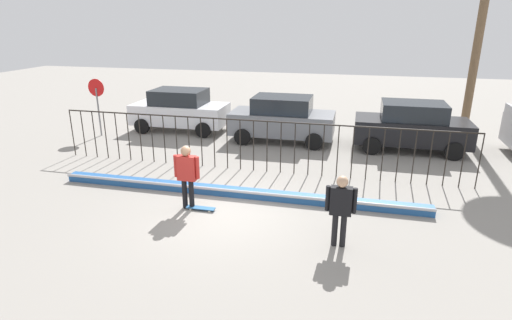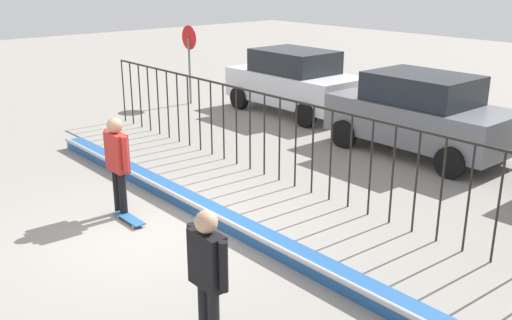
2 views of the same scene
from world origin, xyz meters
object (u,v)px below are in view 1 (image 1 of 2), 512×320
Objects in this scene: camera_operator at (341,205)px; parked_car_white at (180,110)px; parked_car_black at (412,126)px; stop_sign at (97,99)px; skateboarder at (187,172)px; parked_car_gray at (282,119)px; skateboard at (201,208)px.

parked_car_white is (-7.67, 8.83, -0.06)m from camera_operator.
camera_operator is at bearing -103.63° from parked_car_black.
camera_operator is 8.44m from parked_car_black.
parked_car_white is 1.72× the size of stop_sign.
parked_car_white is 1.00× the size of parked_car_black.
parked_car_gray is at bearing 71.28° from skateboarder.
parked_car_gray is (1.31, 7.11, -0.10)m from skateboarder.
parked_car_black is 13.15m from stop_sign.
stop_sign is at bearing -154.71° from parked_car_white.
parked_car_black reaches higher than skateboard.
parked_car_black is at bearing -7.22° from parked_car_white.
stop_sign is at bearing 129.23° from skateboarder.
stop_sign reaches higher than parked_car_white.
camera_operator is 0.40× the size of parked_car_gray.
parked_car_black reaches higher than camera_operator.
skateboarder is 7.23m from parked_car_gray.
stop_sign is (-3.09, -1.67, 0.64)m from parked_car_white.
skateboard is at bearing -66.36° from parked_car_white.
parked_car_white is at bearing 178.36° from parked_car_black.
camera_operator is 0.40× the size of parked_car_white.
skateboarder is at bearing 7.68° from camera_operator.
skateboard is 9.38m from parked_car_black.
skateboard is 0.19× the size of parked_car_gray.
stop_sign reaches higher than skateboard.
skateboarder is at bearing -98.37° from parked_car_gray.
parked_car_black is 1.72× the size of stop_sign.
parked_car_black is at bearing 1.31° from parked_car_gray.
skateboard is at bearing -128.16° from parked_car_black.
parked_car_white is at bearing -26.79° from camera_operator.
stop_sign is (-6.65, 6.10, 0.55)m from skateboarder.
parked_car_gray reaches higher than skateboard.
parked_car_white reaches higher than skateboard.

